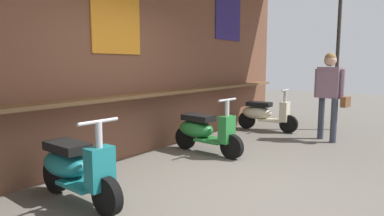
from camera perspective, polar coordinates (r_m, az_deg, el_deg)
name	(u,v)px	position (r m, az deg, el deg)	size (l,w,h in m)	color
ground_plane	(219,188)	(4.28, 4.55, -13.32)	(31.75, 31.75, 0.00)	#605B54
market_stall_facade	(113,31)	(5.24, -13.30, 12.53)	(11.34, 2.47, 3.61)	brown
scooter_teal	(74,167)	(3.97, -19.38, -9.44)	(0.48, 1.40, 0.97)	#197075
scooter_green	(204,131)	(5.76, 1.97, -3.86)	(0.50, 1.40, 0.97)	#237533
scooter_cream	(264,114)	(7.91, 12.08, -0.94)	(0.48, 1.40, 0.97)	beige
shopper_with_handbag	(330,87)	(7.12, 22.33, 3.28)	(0.33, 0.68, 1.74)	#383D4C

